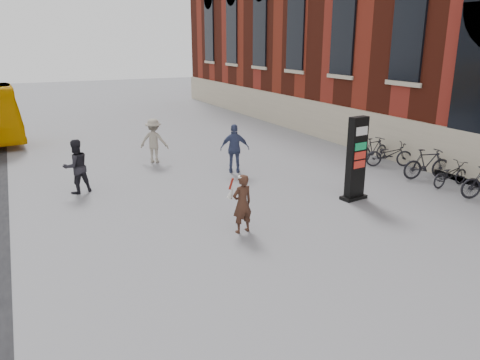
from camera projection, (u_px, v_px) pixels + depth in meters
name	position (u px, v px, depth m)	size (l,w,h in m)	color
ground	(228.00, 237.00, 11.92)	(100.00, 100.00, 0.00)	#9E9EA3
info_pylon	(356.00, 159.00, 14.38)	(0.88, 0.52, 2.61)	black
woman	(242.00, 203.00, 11.99)	(0.64, 0.59, 1.56)	#3D2419
pedestrian_a	(76.00, 166.00, 15.10)	(0.86, 0.67, 1.77)	black
pedestrian_b	(154.00, 141.00, 18.87)	(1.16, 0.66, 1.79)	gray
pedestrian_c	(235.00, 149.00, 17.42)	(1.08, 0.45, 1.84)	#3C466D
bike_4	(450.00, 174.00, 15.89)	(0.57, 1.62, 0.85)	black
bike_5	(427.00, 164.00, 16.75)	(0.52, 1.83, 1.10)	black
bike_6	(389.00, 154.00, 18.41)	(0.64, 1.84, 0.97)	black
bike_7	(374.00, 149.00, 19.17)	(0.47, 1.65, 0.99)	black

